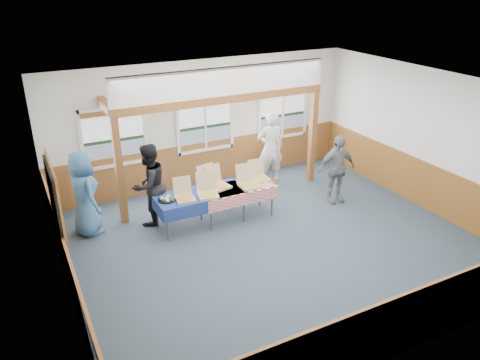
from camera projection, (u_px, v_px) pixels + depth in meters
name	position (u px, v px, depth m)	size (l,w,h in m)	color
floor	(274.00, 242.00, 9.64)	(8.00, 8.00, 0.00)	#2A3844
ceiling	(279.00, 88.00, 8.34)	(8.00, 8.00, 0.00)	white
wall_back	(205.00, 123.00, 11.84)	(8.00, 8.00, 0.00)	silver
wall_front	(414.00, 263.00, 6.15)	(8.00, 8.00, 0.00)	silver
wall_left	(58.00, 216.00, 7.32)	(8.00, 8.00, 0.00)	silver
wall_right	(426.00, 140.00, 10.66)	(8.00, 8.00, 0.00)	silver
wainscot_back	(206.00, 162.00, 12.24)	(7.98, 0.05, 1.10)	brown
wainscot_front	(402.00, 324.00, 6.59)	(7.98, 0.05, 1.10)	brown
wainscot_left	(69.00, 272.00, 7.76)	(0.05, 6.98, 1.10)	brown
wainscot_right	(418.00, 182.00, 11.08)	(0.05, 6.98, 1.10)	brown
cased_opening	(58.00, 221.00, 8.30)	(0.06, 1.30, 2.10)	#383838
window_left	(114.00, 134.00, 10.81)	(1.56, 0.10, 1.46)	white
window_mid	(205.00, 121.00, 11.77)	(1.56, 0.10, 1.46)	white
window_right	(283.00, 109.00, 12.73)	(1.56, 0.10, 1.46)	white
post_left	(120.00, 172.00, 9.98)	(0.15, 0.15, 2.40)	brown
post_right	(312.00, 137.00, 12.07)	(0.15, 0.15, 2.40)	brown
cross_beam	(224.00, 99.00, 10.50)	(5.15, 0.18, 0.18)	brown
table_left	(200.00, 196.00, 10.05)	(2.10, 1.38, 0.76)	#383838
table_right	(237.00, 190.00, 10.35)	(1.83, 1.25, 0.76)	#383838
pizza_box_a	(185.00, 196.00, 9.75)	(0.44, 0.51, 0.42)	tan
pizza_box_b	(212.00, 185.00, 10.28)	(0.53, 0.60, 0.47)	tan
pizza_box_c	(208.00, 193.00, 9.91)	(0.51, 0.58, 0.45)	tan
pizza_box_d	(218.00, 184.00, 10.30)	(0.50, 0.57, 0.45)	tan
pizza_box_e	(248.00, 183.00, 10.34)	(0.43, 0.52, 0.45)	tan
pizza_box_f	(259.00, 177.00, 10.69)	(0.41, 0.49, 0.42)	tan
veggie_tray	(167.00, 199.00, 9.71)	(0.37, 0.37, 0.09)	black
drink_glass	(276.00, 181.00, 10.45)	(0.07, 0.07, 0.15)	#986019
woman_white	(270.00, 148.00, 12.09)	(0.69, 0.45, 1.89)	silver
woman_black	(149.00, 185.00, 10.04)	(0.89, 0.70, 1.84)	black
man_blue	(84.00, 193.00, 9.65)	(0.90, 0.59, 1.84)	teal
person_grey	(336.00, 169.00, 11.05)	(0.99, 0.41, 1.69)	slate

